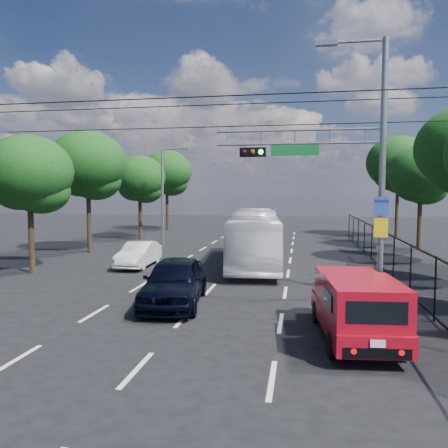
% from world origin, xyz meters
% --- Properties ---
extents(ground, '(120.00, 120.00, 0.00)m').
position_xyz_m(ground, '(0.00, 0.00, 0.00)').
color(ground, black).
rests_on(ground, ground).
extents(lane_markings, '(6.12, 38.00, 0.01)m').
position_xyz_m(lane_markings, '(-0.00, 14.00, 0.01)').
color(lane_markings, beige).
rests_on(lane_markings, ground).
extents(signal_mast, '(6.43, 0.39, 9.50)m').
position_xyz_m(signal_mast, '(5.28, 7.99, 5.24)').
color(signal_mast, slate).
rests_on(signal_mast, ground).
extents(streetlight_left, '(2.09, 0.22, 7.08)m').
position_xyz_m(streetlight_left, '(-6.33, 22.00, 3.94)').
color(streetlight_left, slate).
rests_on(streetlight_left, ground).
extents(utility_wires, '(22.00, 5.04, 0.74)m').
position_xyz_m(utility_wires, '(0.00, 8.83, 7.23)').
color(utility_wires, black).
rests_on(utility_wires, ground).
extents(fence_right, '(0.06, 34.03, 2.00)m').
position_xyz_m(fence_right, '(7.60, 12.17, 1.03)').
color(fence_right, black).
rests_on(fence_right, ground).
extents(tree_right_d, '(4.32, 4.32, 7.02)m').
position_xyz_m(tree_right_d, '(11.42, 22.02, 4.85)').
color(tree_right_d, black).
rests_on(tree_right_d, ground).
extents(tree_right_e, '(5.28, 5.28, 8.58)m').
position_xyz_m(tree_right_e, '(11.62, 30.02, 5.94)').
color(tree_right_e, black).
rests_on(tree_right_e, ground).
extents(tree_left_b, '(4.08, 4.08, 6.63)m').
position_xyz_m(tree_left_b, '(-9.18, 10.02, 4.58)').
color(tree_left_b, black).
rests_on(tree_left_b, ground).
extents(tree_left_c, '(4.80, 4.80, 7.80)m').
position_xyz_m(tree_left_c, '(-9.78, 17.02, 5.40)').
color(tree_left_c, black).
rests_on(tree_left_c, ground).
extents(tree_left_d, '(4.20, 4.20, 6.83)m').
position_xyz_m(tree_left_d, '(-9.38, 25.02, 4.72)').
color(tree_left_d, black).
rests_on(tree_left_d, ground).
extents(tree_left_e, '(4.92, 4.92, 7.99)m').
position_xyz_m(tree_left_e, '(-9.58, 33.02, 5.53)').
color(tree_left_e, black).
rests_on(tree_left_e, ground).
extents(red_pickup, '(2.17, 4.92, 1.78)m').
position_xyz_m(red_pickup, '(5.01, 2.86, 0.95)').
color(red_pickup, black).
rests_on(red_pickup, ground).
extents(navy_hatchback, '(2.47, 5.01, 1.64)m').
position_xyz_m(navy_hatchback, '(-0.76, 5.57, 0.82)').
color(navy_hatchback, black).
rests_on(navy_hatchback, ground).
extents(white_bus, '(3.53, 10.80, 2.95)m').
position_xyz_m(white_bus, '(1.10, 14.23, 1.48)').
color(white_bus, silver).
rests_on(white_bus, ground).
extents(white_van, '(1.45, 3.93, 1.28)m').
position_xyz_m(white_van, '(-4.79, 12.62, 0.64)').
color(white_van, silver).
rests_on(white_van, ground).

